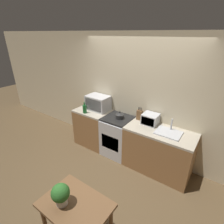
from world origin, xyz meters
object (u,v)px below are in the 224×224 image
Objects in this scene: microwave at (98,103)px; toaster_oven at (150,119)px; bottle at (85,109)px; dining_table at (76,211)px; kettle at (120,115)px; stove_range at (118,136)px.

microwave is 1.74× the size of toaster_oven.
dining_table is (1.42, -1.69, -0.38)m from bottle.
bottle is at bearing -164.52° from kettle.
toaster_oven is 0.37× the size of dining_table.
bottle reaches higher than dining_table.
stove_range is 2.03m from dining_table.
microwave is 0.35m from bottle.
toaster_oven is at bearing 12.98° from kettle.
bottle reaches higher than stove_range.
kettle is 0.65m from toaster_oven.
stove_range is 2.99× the size of toaster_oven.
dining_table is (-0.01, -2.06, -0.38)m from toaster_oven.
stove_range is 0.52m from kettle.
microwave is at bearing 122.63° from dining_table.
bottle is at bearing 129.96° from dining_table.
toaster_oven is (0.63, 0.14, 0.04)m from kettle.
kettle is 2.04m from dining_table.
microwave is at bearing -178.07° from toaster_oven.
stove_range is 1.72× the size of microwave.
dining_table is at bearing -90.21° from toaster_oven.
kettle is (0.04, 0.00, 0.52)m from stove_range.
stove_range is 1.10× the size of dining_table.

